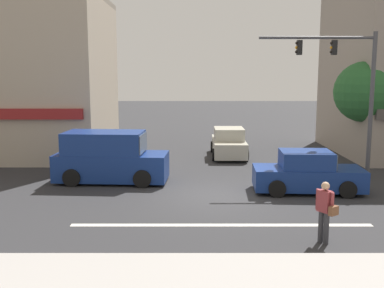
# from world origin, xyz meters

# --- Properties ---
(ground_plane) EXTENTS (120.00, 120.00, 0.00)m
(ground_plane) POSITION_xyz_m (0.00, 0.00, 0.00)
(ground_plane) COLOR #2B2B2D
(lane_marking_stripe) EXTENTS (9.00, 0.24, 0.01)m
(lane_marking_stripe) POSITION_xyz_m (0.00, -3.50, 0.00)
(lane_marking_stripe) COLOR silver
(lane_marking_stripe) RESTS_ON ground
(street_tree) EXTENTS (2.98, 2.98, 5.10)m
(street_tree) POSITION_xyz_m (7.58, 5.73, 3.58)
(street_tree) COLOR #4C3823
(street_tree) RESTS_ON ground
(utility_pole_near_left) EXTENTS (1.40, 0.22, 7.47)m
(utility_pole_near_left) POSITION_xyz_m (-8.63, 5.40, 3.88)
(utility_pole_near_left) COLOR brown
(utility_pole_near_left) RESTS_ON ground
(traffic_light_mast) EXTENTS (4.89, 0.24, 6.20)m
(traffic_light_mast) POSITION_xyz_m (5.71, 2.58, 4.18)
(traffic_light_mast) COLOR #47474C
(traffic_light_mast) RESTS_ON ground
(van_crossing_leftbound) EXTENTS (4.71, 2.26, 2.11)m
(van_crossing_leftbound) POSITION_xyz_m (-4.31, 2.00, 1.01)
(van_crossing_leftbound) COLOR navy
(van_crossing_leftbound) RESTS_ON ground
(sedan_crossing_center) EXTENTS (1.91, 4.12, 1.58)m
(sedan_crossing_center) POSITION_xyz_m (1.13, 7.89, 0.71)
(sedan_crossing_center) COLOR #B7B29E
(sedan_crossing_center) RESTS_ON ground
(sedan_parked_curbside) EXTENTS (4.18, 2.04, 1.58)m
(sedan_parked_curbside) POSITION_xyz_m (3.53, 0.36, 0.71)
(sedan_parked_curbside) COLOR navy
(sedan_parked_curbside) RESTS_ON ground
(pedestrian_foreground_with_bag) EXTENTS (0.49, 0.66, 1.67)m
(pedestrian_foreground_with_bag) POSITION_xyz_m (2.63, -4.94, 0.95)
(pedestrian_foreground_with_bag) COLOR #333338
(pedestrian_foreground_with_bag) RESTS_ON ground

